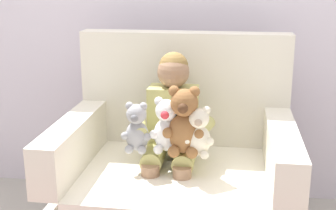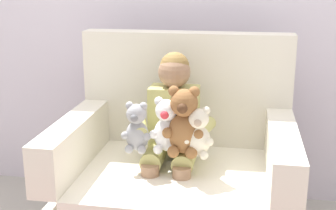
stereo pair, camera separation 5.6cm
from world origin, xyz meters
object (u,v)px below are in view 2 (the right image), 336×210
(seated_child, at_px, (172,124))
(plush_cream, at_px, (199,133))
(plush_grey, at_px, (137,128))
(armchair, at_px, (177,185))
(plush_brown, at_px, (184,123))
(plush_white, at_px, (166,127))

(seated_child, relative_size, plush_cream, 3.25)
(plush_grey, height_order, plush_cream, plush_grey)
(armchair, bearing_deg, plush_grey, -146.20)
(plush_brown, bearing_deg, plush_grey, -166.25)
(plush_white, bearing_deg, plush_cream, -10.75)
(armchair, height_order, seated_child, armchair)
(armchair, xyz_separation_m, plush_grey, (-0.19, -0.13, 0.35))
(seated_child, xyz_separation_m, plush_brown, (0.08, -0.16, 0.06))
(plush_white, height_order, plush_cream, plush_white)
(plush_grey, xyz_separation_m, plush_cream, (0.31, -0.02, -0.00))
(plush_white, height_order, plush_grey, plush_white)
(plush_grey, bearing_deg, plush_cream, 13.13)
(armchair, height_order, plush_white, armchair)
(armchair, relative_size, plush_grey, 4.68)
(seated_child, distance_m, plush_cream, 0.23)
(seated_child, bearing_deg, plush_white, -86.50)
(armchair, bearing_deg, plush_brown, -68.46)
(armchair, xyz_separation_m, seated_child, (-0.03, 0.03, 0.34))
(armchair, height_order, plush_cream, armchair)
(plush_cream, bearing_deg, plush_grey, 161.14)
(plush_brown, relative_size, plush_white, 1.23)
(plush_cream, bearing_deg, plush_brown, 153.16)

